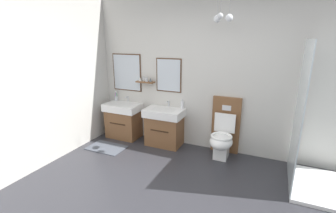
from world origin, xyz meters
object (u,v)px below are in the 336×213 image
object	(u,v)px
toothbrush_cup	(116,98)
toilet	(223,135)
shower_tray	(317,161)
soap_dispenser	(182,105)
vanity_sink_right	(164,126)
vanity_sink_left	(124,119)

from	to	relation	value
toothbrush_cup	toilet	bearing A→B (deg)	-4.02
toothbrush_cup	shower_tray	bearing A→B (deg)	-9.17
toilet	soap_dispenser	world-z (taller)	toilet
vanity_sink_right	shower_tray	size ratio (longest dim) A/B	0.36
vanity_sink_right	toothbrush_cup	xyz separation A→B (m)	(-1.19, 0.16, 0.39)
toilet	vanity_sink_right	bearing A→B (deg)	-179.98
soap_dispenser	shower_tray	world-z (taller)	shower_tray
vanity_sink_left	shower_tray	size ratio (longest dim) A/B	0.36
vanity_sink_left	toothbrush_cup	world-z (taller)	toothbrush_cup
toothbrush_cup	soap_dispenser	size ratio (longest dim) A/B	1.19
toilet	shower_tray	distance (m)	1.39
soap_dispenser	shower_tray	bearing A→B (deg)	-15.47
soap_dispenser	toilet	bearing A→B (deg)	-11.79
vanity_sink_left	vanity_sink_right	size ratio (longest dim) A/B	1.00
toilet	vanity_sink_left	bearing A→B (deg)	-179.99
toilet	shower_tray	xyz separation A→B (m)	(1.32, -0.42, 0.02)
toilet	toothbrush_cup	size ratio (longest dim) A/B	4.97
soap_dispenser	vanity_sink_right	bearing A→B (deg)	-148.79
vanity_sink_left	soap_dispenser	bearing A→B (deg)	8.16
vanity_sink_left	soap_dispenser	size ratio (longest dim) A/B	4.18
toothbrush_cup	vanity_sink_left	bearing A→B (deg)	-30.59
vanity_sink_left	shower_tray	bearing A→B (deg)	-7.20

